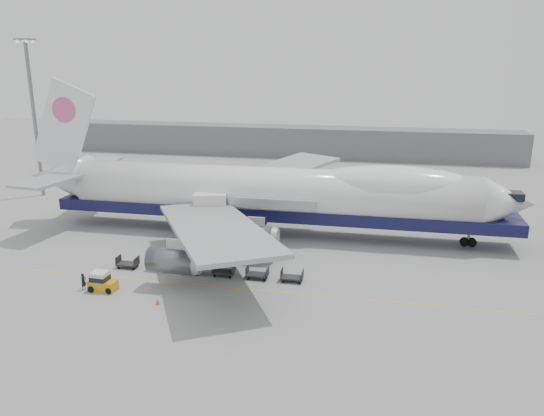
% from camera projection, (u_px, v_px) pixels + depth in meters
% --- Properties ---
extents(ground, '(260.00, 260.00, 0.00)m').
position_uv_depth(ground, '(248.00, 266.00, 59.17)').
color(ground, gray).
rests_on(ground, ground).
extents(apron_line, '(60.00, 0.15, 0.01)m').
position_uv_depth(apron_line, '(233.00, 288.00, 53.51)').
color(apron_line, gold).
rests_on(apron_line, ground).
extents(hangar, '(110.00, 8.00, 7.00)m').
position_uv_depth(hangar, '(280.00, 141.00, 126.13)').
color(hangar, slate).
rests_on(hangar, ground).
extents(floodlight_mast, '(2.40, 2.40, 25.43)m').
position_uv_depth(floodlight_mast, '(33.00, 110.00, 86.18)').
color(floodlight_mast, slate).
rests_on(floodlight_mast, ground).
extents(airliner, '(67.00, 55.30, 19.98)m').
position_uv_depth(airliner, '(275.00, 192.00, 68.82)').
color(airliner, white).
rests_on(airliner, ground).
extents(catering_truck, '(4.79, 3.77, 5.97)m').
position_uv_depth(catering_truck, '(210.00, 213.00, 67.43)').
color(catering_truck, navy).
rests_on(catering_truck, ground).
extents(baggage_tug, '(2.75, 1.55, 1.97)m').
position_uv_depth(baggage_tug, '(102.00, 282.00, 52.82)').
color(baggage_tug, '#C78512').
rests_on(baggage_tug, ground).
extents(ground_worker, '(0.54, 0.71, 1.74)m').
position_uv_depth(ground_worker, '(84.00, 282.00, 53.00)').
color(ground_worker, black).
rests_on(ground_worker, ground).
extents(traffic_cone, '(0.42, 0.42, 0.62)m').
position_uv_depth(traffic_cone, '(158.00, 301.00, 49.95)').
color(traffic_cone, '#FB510D').
rests_on(traffic_cone, ground).
extents(dolly_0, '(2.30, 1.35, 1.30)m').
position_uv_depth(dolly_0, '(128.00, 263.00, 58.67)').
color(dolly_0, '#2D2D30').
rests_on(dolly_0, ground).
extents(dolly_1, '(2.30, 1.35, 1.30)m').
position_uv_depth(dolly_1, '(159.00, 266.00, 57.94)').
color(dolly_1, '#2D2D30').
rests_on(dolly_1, ground).
extents(dolly_2, '(2.30, 1.35, 1.30)m').
position_uv_depth(dolly_2, '(191.00, 268.00, 57.21)').
color(dolly_2, '#2D2D30').
rests_on(dolly_2, ground).
extents(dolly_3, '(2.30, 1.35, 1.30)m').
position_uv_depth(dolly_3, '(224.00, 271.00, 56.48)').
color(dolly_3, '#2D2D30').
rests_on(dolly_3, ground).
extents(dolly_4, '(2.30, 1.35, 1.30)m').
position_uv_depth(dolly_4, '(257.00, 274.00, 55.75)').
color(dolly_4, '#2D2D30').
rests_on(dolly_4, ground).
extents(dolly_5, '(2.30, 1.35, 1.30)m').
position_uv_depth(dolly_5, '(292.00, 277.00, 55.02)').
color(dolly_5, '#2D2D30').
rests_on(dolly_5, ground).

